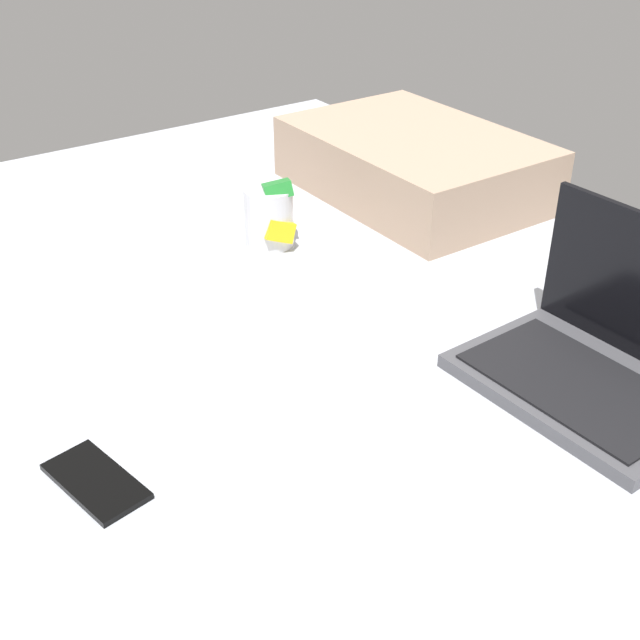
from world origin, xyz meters
The scene contains 5 objects.
bed_mattress centered at (0.00, 0.00, 9.00)cm, with size 180.00×140.00×18.00cm, color #B7BCC6.
laptop centered at (45.83, 24.31, 22.41)cm, with size 33.74×24.07×23.00cm.
snack_cup centered at (-17.89, 10.44, 23.82)cm, with size 10.30×9.19×13.24cm.
cell_phone centered at (25.35, -40.76, 18.40)cm, with size 6.80×14.00×0.80cm, color black.
pillow centered at (-21.89, 48.00, 24.50)cm, with size 52.00×36.00×13.00cm, color tan.
Camera 1 is at (101.23, -60.71, 85.77)cm, focal length 46.33 mm.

